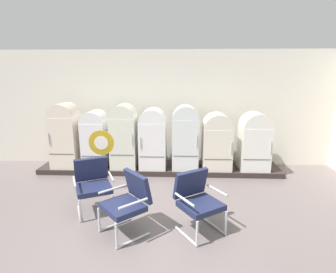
{
  "coord_description": "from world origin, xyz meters",
  "views": [
    {
      "loc": [
        0.5,
        -3.6,
        2.49
      ],
      "look_at": [
        0.23,
        2.75,
        0.98
      ],
      "focal_mm": 28.57,
      "sensor_mm": 36.0,
      "label": 1
    }
  ],
  "objects_px": {
    "refrigerator_6": "(255,140)",
    "armchair_center": "(128,200)",
    "refrigerator_3": "(153,137)",
    "refrigerator_5": "(217,140)",
    "refrigerator_4": "(185,135)",
    "refrigerator_1": "(95,137)",
    "armchair_left": "(93,182)",
    "armchair_right": "(197,198)",
    "refrigerator_2": "(124,134)",
    "sign_stand": "(103,161)",
    "refrigerator_0": "(65,133)"
  },
  "relations": [
    {
      "from": "refrigerator_6",
      "to": "armchair_center",
      "type": "distance_m",
      "value": 3.81
    },
    {
      "from": "refrigerator_3",
      "to": "refrigerator_5",
      "type": "bearing_deg",
      "value": 0.38
    },
    {
      "from": "refrigerator_5",
      "to": "refrigerator_4",
      "type": "bearing_deg",
      "value": -178.07
    },
    {
      "from": "refrigerator_5",
      "to": "armchair_center",
      "type": "bearing_deg",
      "value": -122.75
    },
    {
      "from": "refrigerator_1",
      "to": "armchair_left",
      "type": "bearing_deg",
      "value": -74.44
    },
    {
      "from": "refrigerator_1",
      "to": "refrigerator_5",
      "type": "relative_size",
      "value": 1.03
    },
    {
      "from": "armchair_center",
      "to": "armchair_left",
      "type": "bearing_deg",
      "value": 138.85
    },
    {
      "from": "refrigerator_1",
      "to": "armchair_center",
      "type": "xyz_separation_m",
      "value": [
        1.34,
        -2.7,
        -0.35
      ]
    },
    {
      "from": "refrigerator_1",
      "to": "armchair_right",
      "type": "bearing_deg",
      "value": -46.81
    },
    {
      "from": "refrigerator_2",
      "to": "sign_stand",
      "type": "bearing_deg",
      "value": -99.85
    },
    {
      "from": "refrigerator_0",
      "to": "refrigerator_6",
      "type": "xyz_separation_m",
      "value": [
        4.77,
        0.01,
        -0.12
      ]
    },
    {
      "from": "refrigerator_1",
      "to": "refrigerator_4",
      "type": "xyz_separation_m",
      "value": [
        2.29,
        -0.03,
        0.08
      ]
    },
    {
      "from": "refrigerator_1",
      "to": "armchair_left",
      "type": "height_order",
      "value": "refrigerator_1"
    },
    {
      "from": "armchair_center",
      "to": "armchair_right",
      "type": "bearing_deg",
      "value": 5.74
    },
    {
      "from": "armchair_left",
      "to": "armchair_right",
      "type": "relative_size",
      "value": 1.0
    },
    {
      "from": "refrigerator_6",
      "to": "refrigerator_5",
      "type": "bearing_deg",
      "value": 179.39
    },
    {
      "from": "refrigerator_5",
      "to": "refrigerator_6",
      "type": "xyz_separation_m",
      "value": [
        0.93,
        -0.01,
        0.01
      ]
    },
    {
      "from": "refrigerator_2",
      "to": "armchair_left",
      "type": "xyz_separation_m",
      "value": [
        -0.18,
        -2.02,
        -0.44
      ]
    },
    {
      "from": "armchair_center",
      "to": "sign_stand",
      "type": "relative_size",
      "value": 0.72
    },
    {
      "from": "refrigerator_2",
      "to": "refrigerator_3",
      "type": "height_order",
      "value": "refrigerator_2"
    },
    {
      "from": "refrigerator_0",
      "to": "sign_stand",
      "type": "relative_size",
      "value": 1.21
    },
    {
      "from": "armchair_right",
      "to": "sign_stand",
      "type": "bearing_deg",
      "value": 144.57
    },
    {
      "from": "refrigerator_6",
      "to": "armchair_center",
      "type": "bearing_deg",
      "value": -134.73
    },
    {
      "from": "refrigerator_1",
      "to": "refrigerator_4",
      "type": "relative_size",
      "value": 0.91
    },
    {
      "from": "refrigerator_1",
      "to": "refrigerator_5",
      "type": "distance_m",
      "value": 3.08
    },
    {
      "from": "refrigerator_3",
      "to": "refrigerator_6",
      "type": "height_order",
      "value": "refrigerator_3"
    },
    {
      "from": "refrigerator_3",
      "to": "armchair_right",
      "type": "distance_m",
      "value": 2.78
    },
    {
      "from": "refrigerator_2",
      "to": "armchair_center",
      "type": "height_order",
      "value": "refrigerator_2"
    },
    {
      "from": "refrigerator_6",
      "to": "refrigerator_4",
      "type": "bearing_deg",
      "value": -179.44
    },
    {
      "from": "refrigerator_0",
      "to": "sign_stand",
      "type": "xyz_separation_m",
      "value": [
        1.29,
        -1.21,
        -0.3
      ]
    },
    {
      "from": "refrigerator_2",
      "to": "refrigerator_6",
      "type": "bearing_deg",
      "value": -0.12
    },
    {
      "from": "refrigerator_0",
      "to": "refrigerator_1",
      "type": "distance_m",
      "value": 0.77
    },
    {
      "from": "sign_stand",
      "to": "refrigerator_4",
      "type": "bearing_deg",
      "value": 34.47
    },
    {
      "from": "refrigerator_5",
      "to": "armchair_left",
      "type": "bearing_deg",
      "value": -141.12
    },
    {
      "from": "armchair_left",
      "to": "sign_stand",
      "type": "bearing_deg",
      "value": 92.77
    },
    {
      "from": "refrigerator_0",
      "to": "refrigerator_5",
      "type": "bearing_deg",
      "value": 0.33
    },
    {
      "from": "refrigerator_3",
      "to": "armchair_right",
      "type": "height_order",
      "value": "refrigerator_3"
    },
    {
      "from": "refrigerator_5",
      "to": "armchair_left",
      "type": "height_order",
      "value": "refrigerator_5"
    },
    {
      "from": "refrigerator_6",
      "to": "sign_stand",
      "type": "xyz_separation_m",
      "value": [
        -3.48,
        -1.23,
        -0.18
      ]
    },
    {
      "from": "refrigerator_0",
      "to": "refrigerator_6",
      "type": "distance_m",
      "value": 4.78
    },
    {
      "from": "refrigerator_1",
      "to": "armchair_center",
      "type": "distance_m",
      "value": 3.04
    },
    {
      "from": "armchair_right",
      "to": "refrigerator_1",
      "type": "bearing_deg",
      "value": 133.19
    },
    {
      "from": "refrigerator_0",
      "to": "refrigerator_4",
      "type": "xyz_separation_m",
      "value": [
        3.06,
        -0.0,
        -0.02
      ]
    },
    {
      "from": "refrigerator_0",
      "to": "refrigerator_3",
      "type": "height_order",
      "value": "refrigerator_0"
    },
    {
      "from": "armchair_right",
      "to": "armchair_left",
      "type": "bearing_deg",
      "value": 163.13
    },
    {
      "from": "armchair_left",
      "to": "refrigerator_5",
      "type": "bearing_deg",
      "value": 38.88
    },
    {
      "from": "refrigerator_4",
      "to": "armchair_right",
      "type": "bearing_deg",
      "value": -86.76
    },
    {
      "from": "refrigerator_1",
      "to": "refrigerator_3",
      "type": "relative_size",
      "value": 0.96
    },
    {
      "from": "refrigerator_5",
      "to": "armchair_center",
      "type": "xyz_separation_m",
      "value": [
        -1.74,
        -2.7,
        -0.32
      ]
    },
    {
      "from": "refrigerator_4",
      "to": "armchair_right",
      "type": "height_order",
      "value": "refrigerator_4"
    }
  ]
}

